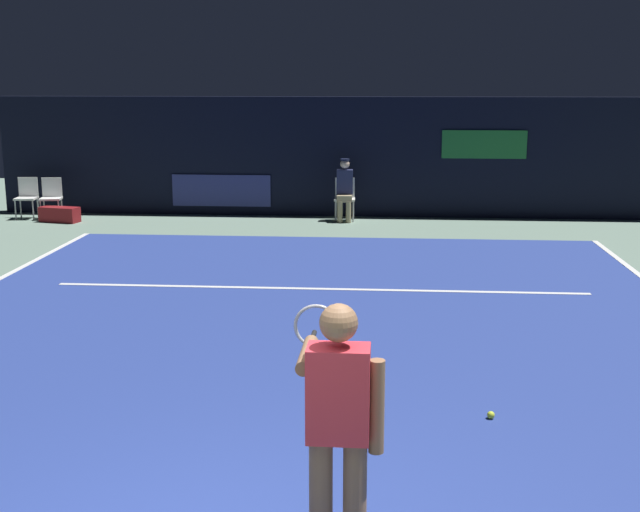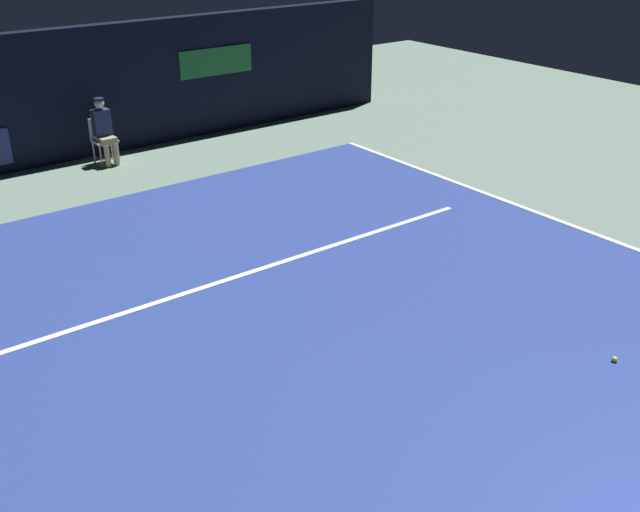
# 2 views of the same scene
# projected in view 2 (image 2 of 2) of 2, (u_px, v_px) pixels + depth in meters

# --- Properties ---
(ground_plane) EXTENTS (30.10, 30.10, 0.00)m
(ground_plane) POSITION_uv_depth(u_px,v_px,m) (360.00, 330.00, 9.24)
(ground_plane) COLOR slate
(court_surface) EXTENTS (9.81, 12.22, 0.01)m
(court_surface) POSITION_uv_depth(u_px,v_px,m) (360.00, 329.00, 9.24)
(court_surface) COLOR navy
(court_surface) RESTS_ON ground
(line_sideline_left) EXTENTS (0.10, 12.22, 0.01)m
(line_sideline_left) POSITION_uv_depth(u_px,v_px,m) (593.00, 233.00, 11.88)
(line_sideline_left) COLOR white
(line_sideline_left) RESTS_ON court_surface
(line_service) EXTENTS (7.65, 0.10, 0.01)m
(line_service) POSITION_uv_depth(u_px,v_px,m) (265.00, 268.00, 10.77)
(line_service) COLOR white
(line_service) RESTS_ON court_surface
(back_wall) EXTENTS (15.27, 0.33, 2.60)m
(back_wall) POSITION_uv_depth(u_px,v_px,m) (81.00, 93.00, 14.99)
(back_wall) COLOR black
(back_wall) RESTS_ON ground
(line_judge_on_chair) EXTENTS (0.45, 0.54, 1.32)m
(line_judge_on_chair) POSITION_uv_depth(u_px,v_px,m) (104.00, 130.00, 14.78)
(line_judge_on_chair) COLOR white
(line_judge_on_chair) RESTS_ON ground
(tennis_ball) EXTENTS (0.07, 0.07, 0.07)m
(tennis_ball) POSITION_uv_depth(u_px,v_px,m) (615.00, 359.00, 8.57)
(tennis_ball) COLOR #CCE033
(tennis_ball) RESTS_ON court_surface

